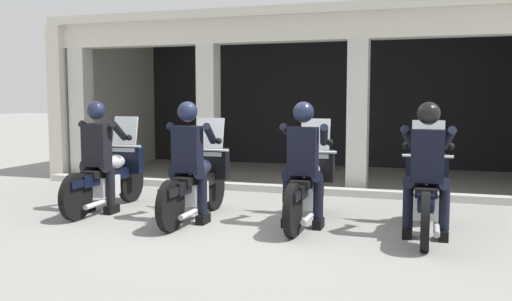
% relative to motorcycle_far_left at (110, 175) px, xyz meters
% --- Properties ---
extents(ground_plane, '(80.00, 80.00, 0.00)m').
position_rel_motorcycle_far_left_xyz_m(ground_plane, '(2.22, 2.76, -0.50)').
color(ground_plane, gray).
extents(station_building, '(9.48, 4.22, 3.22)m').
position_rel_motorcycle_far_left_xyz_m(station_building, '(1.87, 4.74, 1.53)').
color(station_building, black).
rests_on(station_building, ground).
extents(kerb_strip, '(8.98, 0.24, 0.12)m').
position_rel_motorcycle_far_left_xyz_m(kerb_strip, '(1.87, 2.13, -0.44)').
color(kerb_strip, '#B7B5AD').
rests_on(kerb_strip, ground).
extents(motorcycle_far_left, '(0.62, 2.04, 1.35)m').
position_rel_motorcycle_far_left_xyz_m(motorcycle_far_left, '(0.00, 0.00, 0.00)').
color(motorcycle_far_left, black).
rests_on(motorcycle_far_left, ground).
extents(police_officer_far_left, '(0.63, 0.61, 1.58)m').
position_rel_motorcycle_far_left_xyz_m(police_officer_far_left, '(-0.00, -0.28, 0.44)').
color(police_officer_far_left, black).
rests_on(police_officer_far_left, ground).
extents(motorcycle_center_left, '(0.62, 2.04, 1.35)m').
position_rel_motorcycle_far_left_xyz_m(motorcycle_center_left, '(1.48, -0.18, 0.00)').
color(motorcycle_center_left, black).
rests_on(motorcycle_center_left, ground).
extents(police_officer_center_left, '(0.63, 0.61, 1.58)m').
position_rel_motorcycle_far_left_xyz_m(police_officer_center_left, '(1.48, -0.47, 0.44)').
color(police_officer_center_left, black).
rests_on(police_officer_center_left, ground).
extents(motorcycle_center_right, '(0.62, 2.04, 1.35)m').
position_rel_motorcycle_far_left_xyz_m(motorcycle_center_right, '(2.96, 0.01, 0.00)').
color(motorcycle_center_right, black).
rests_on(motorcycle_center_right, ground).
extents(police_officer_center_right, '(0.63, 0.61, 1.58)m').
position_rel_motorcycle_far_left_xyz_m(police_officer_center_right, '(2.96, -0.27, 0.44)').
color(police_officer_center_right, black).
rests_on(police_officer_center_right, ground).
extents(motorcycle_far_right, '(0.62, 2.04, 1.35)m').
position_rel_motorcycle_far_left_xyz_m(motorcycle_far_right, '(4.44, -0.12, 0.00)').
color(motorcycle_far_right, black).
rests_on(motorcycle_far_right, ground).
extents(police_officer_far_right, '(0.63, 0.61, 1.58)m').
position_rel_motorcycle_far_left_xyz_m(police_officer_far_right, '(4.44, -0.40, 0.44)').
color(police_officer_far_right, black).
rests_on(police_officer_far_right, ground).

